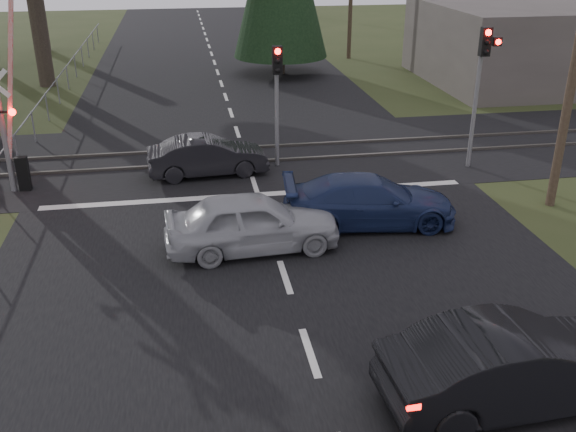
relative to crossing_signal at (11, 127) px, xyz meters
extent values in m
plane|color=#2D3819|center=(7.27, -9.79, -2.06)|extent=(120.00, 120.00, 0.00)
cube|color=black|center=(7.27, 0.21, -2.05)|extent=(14.00, 100.00, 0.01)
cube|color=black|center=(7.27, 2.21, -2.05)|extent=(120.00, 8.00, 0.01)
cube|color=silver|center=(7.27, -1.59, -2.05)|extent=(13.00, 0.35, 0.00)
cube|color=#59544C|center=(7.27, 1.41, -2.01)|extent=(120.00, 0.12, 0.10)
cube|color=#59544C|center=(7.27, 3.01, -2.01)|extent=(120.00, 0.12, 0.10)
cylinder|color=slate|center=(-0.23, 0.01, -0.16)|extent=(0.18, 0.18, 3.80)
sphere|color=#FF0C07|center=(0.15, -0.14, 0.49)|extent=(0.22, 0.22, 0.22)
cube|color=black|center=(0.12, 0.01, -1.51)|extent=(0.35, 0.25, 1.10)
cube|color=red|center=(0.32, 0.01, 1.94)|extent=(1.16, 0.10, 5.93)
cylinder|color=slate|center=(14.77, -0.19, -0.16)|extent=(0.14, 0.14, 3.80)
cube|color=black|center=(14.77, -0.37, 2.19)|extent=(0.32, 0.24, 0.90)
sphere|color=#FF0C07|center=(14.77, -0.50, 2.49)|extent=(0.20, 0.20, 0.20)
sphere|color=black|center=(14.77, -0.50, 2.19)|extent=(0.18, 0.18, 0.18)
sphere|color=black|center=(14.77, -0.50, 1.89)|extent=(0.18, 0.18, 0.18)
cube|color=black|center=(15.15, -0.37, 2.19)|extent=(0.28, 0.22, 0.28)
sphere|color=#FF0C07|center=(15.15, -0.49, 2.19)|extent=(0.18, 0.18, 0.18)
cylinder|color=slate|center=(8.27, 1.01, -0.46)|extent=(0.14, 0.14, 3.20)
cube|color=black|center=(8.27, 0.83, 1.59)|extent=(0.32, 0.24, 0.90)
sphere|color=#FF0C07|center=(8.27, 0.70, 1.89)|extent=(0.20, 0.20, 0.20)
sphere|color=black|center=(8.27, 0.70, 1.59)|extent=(0.18, 0.18, 0.18)
sphere|color=black|center=(8.27, 0.70, 1.29)|extent=(0.18, 0.18, 0.18)
cylinder|color=#473D33|center=(-1.73, 15.21, 0.64)|extent=(0.80, 0.80, 5.40)
cylinder|color=#473D33|center=(-3.73, 26.21, 0.64)|extent=(0.80, 0.80, 5.40)
cylinder|color=#473D33|center=(10.77, 16.21, -1.06)|extent=(0.50, 0.50, 2.00)
cube|color=#59514C|center=(25.27, 12.21, -0.06)|extent=(14.00, 10.00, 4.00)
imported|color=black|center=(10.42, -11.74, -1.29)|extent=(4.72, 1.88, 1.53)
imported|color=#A1A4A9|center=(6.70, -5.20, -1.31)|extent=(4.51, 2.05, 1.50)
imported|color=#19254D|center=(10.05, -4.21, -1.37)|extent=(4.92, 2.39, 1.38)
imported|color=black|center=(5.86, 0.46, -1.41)|extent=(4.01, 1.68, 1.29)
camera|label=1|loc=(5.16, -19.84, 5.46)|focal=40.00mm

